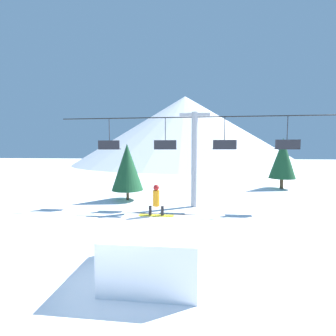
# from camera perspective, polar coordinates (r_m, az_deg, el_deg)

# --- Properties ---
(ground_plane) EXTENTS (220.00, 220.00, 0.00)m
(ground_plane) POSITION_cam_1_polar(r_m,az_deg,el_deg) (8.78, -13.85, -26.96)
(ground_plane) COLOR white
(mountain_ridge) EXTENTS (73.95, 73.95, 23.07)m
(mountain_ridge) POSITION_cam_1_polar(r_m,az_deg,el_deg) (79.41, 4.29, 9.56)
(mountain_ridge) COLOR silver
(mountain_ridge) RESTS_ON ground_plane
(snow_ramp) EXTENTS (3.13, 3.40, 1.76)m
(snow_ramp) POSITION_cam_1_polar(r_m,az_deg,el_deg) (8.91, -3.46, -19.94)
(snow_ramp) COLOR white
(snow_ramp) RESTS_ON ground_plane
(snowboarder) EXTENTS (1.52, 0.29, 1.35)m
(snowboarder) POSITION_cam_1_polar(r_m,az_deg,el_deg) (9.70, -3.01, -8.22)
(snowboarder) COLOR yellow
(snowboarder) RESTS_ON snow_ramp
(chairlift) EXTENTS (21.95, 0.48, 7.57)m
(chairlift) POSITION_cam_1_polar(r_m,az_deg,el_deg) (18.03, 6.72, 4.07)
(chairlift) COLOR #9E9EA3
(chairlift) RESTS_ON ground_plane
(pine_tree_near) EXTENTS (2.88, 2.88, 5.17)m
(pine_tree_near) POSITION_cam_1_polar(r_m,az_deg,el_deg) (20.76, -10.30, 0.26)
(pine_tree_near) COLOR #4C3823
(pine_tree_near) RESTS_ON ground_plane
(pine_tree_far) EXTENTS (2.97, 2.97, 6.00)m
(pine_tree_far) POSITION_cam_1_polar(r_m,az_deg,el_deg) (29.85, 27.09, 2.18)
(pine_tree_far) COLOR #4C3823
(pine_tree_far) RESTS_ON ground_plane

